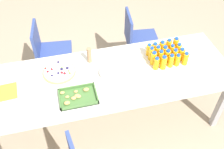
% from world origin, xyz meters
% --- Properties ---
extents(ground_plane, '(12.00, 12.00, 0.00)m').
position_xyz_m(ground_plane, '(0.00, 0.00, 0.00)').
color(ground_plane, tan).
extents(party_table, '(2.40, 0.82, 0.72)m').
position_xyz_m(party_table, '(0.00, 0.00, 0.66)').
color(party_table, silver).
rests_on(party_table, ground_plane).
extents(chair_near_right, '(0.44, 0.44, 0.83)m').
position_xyz_m(chair_near_right, '(0.55, -0.80, 0.50)').
color(chair_near_right, '#33478C').
rests_on(chair_near_right, ground_plane).
extents(chair_near_left, '(0.44, 0.44, 0.83)m').
position_xyz_m(chair_near_left, '(-0.55, -0.78, 0.50)').
color(chair_near_left, '#33478C').
rests_on(chair_near_left, ground_plane).
extents(juice_bottle_0, '(0.06, 0.06, 0.15)m').
position_xyz_m(juice_bottle_0, '(-0.76, -0.21, 0.79)').
color(juice_bottle_0, '#F9AB14').
rests_on(juice_bottle_0, party_table).
extents(juice_bottle_1, '(0.06, 0.06, 0.15)m').
position_xyz_m(juice_bottle_1, '(-0.68, -0.21, 0.79)').
color(juice_bottle_1, '#F8AB14').
rests_on(juice_bottle_1, party_table).
extents(juice_bottle_2, '(0.06, 0.06, 0.14)m').
position_xyz_m(juice_bottle_2, '(-0.61, -0.20, 0.79)').
color(juice_bottle_2, '#F9AD14').
rests_on(juice_bottle_2, party_table).
extents(juice_bottle_3, '(0.06, 0.06, 0.13)m').
position_xyz_m(juice_bottle_3, '(-0.53, -0.20, 0.79)').
color(juice_bottle_3, '#F8AB14').
rests_on(juice_bottle_3, party_table).
extents(juice_bottle_4, '(0.05, 0.05, 0.13)m').
position_xyz_m(juice_bottle_4, '(-0.47, -0.20, 0.79)').
color(juice_bottle_4, '#F8AB14').
rests_on(juice_bottle_4, party_table).
extents(juice_bottle_5, '(0.05, 0.05, 0.13)m').
position_xyz_m(juice_bottle_5, '(-0.76, -0.14, 0.79)').
color(juice_bottle_5, '#F9AD14').
rests_on(juice_bottle_5, party_table).
extents(juice_bottle_6, '(0.05, 0.05, 0.13)m').
position_xyz_m(juice_bottle_6, '(-0.69, -0.13, 0.79)').
color(juice_bottle_6, '#FAAD14').
rests_on(juice_bottle_6, party_table).
extents(juice_bottle_7, '(0.06, 0.06, 0.13)m').
position_xyz_m(juice_bottle_7, '(-0.61, -0.13, 0.79)').
color(juice_bottle_7, '#F9AE14').
rests_on(juice_bottle_7, party_table).
extents(juice_bottle_8, '(0.06, 0.06, 0.15)m').
position_xyz_m(juice_bottle_8, '(-0.53, -0.13, 0.79)').
color(juice_bottle_8, '#FAAD14').
rests_on(juice_bottle_8, party_table).
extents(juice_bottle_9, '(0.05, 0.05, 0.15)m').
position_xyz_m(juice_bottle_9, '(-0.46, -0.13, 0.79)').
color(juice_bottle_9, '#F9AB14').
rests_on(juice_bottle_9, party_table).
extents(juice_bottle_10, '(0.06, 0.06, 0.14)m').
position_xyz_m(juice_bottle_10, '(-0.75, -0.05, 0.79)').
color(juice_bottle_10, '#F9AF14').
rests_on(juice_bottle_10, party_table).
extents(juice_bottle_11, '(0.06, 0.06, 0.14)m').
position_xyz_m(juice_bottle_11, '(-0.68, -0.05, 0.79)').
color(juice_bottle_11, '#FBAE14').
rests_on(juice_bottle_11, party_table).
extents(juice_bottle_12, '(0.06, 0.06, 0.15)m').
position_xyz_m(juice_bottle_12, '(-0.61, -0.05, 0.79)').
color(juice_bottle_12, '#F9AC14').
rests_on(juice_bottle_12, party_table).
extents(juice_bottle_13, '(0.05, 0.05, 0.15)m').
position_xyz_m(juice_bottle_13, '(-0.54, -0.06, 0.79)').
color(juice_bottle_13, '#F8AB14').
rests_on(juice_bottle_13, party_table).
extents(juice_bottle_14, '(0.06, 0.06, 0.15)m').
position_xyz_m(juice_bottle_14, '(-0.46, -0.06, 0.79)').
color(juice_bottle_14, '#FAAE14').
rests_on(juice_bottle_14, party_table).
extents(juice_bottle_15, '(0.05, 0.05, 0.14)m').
position_xyz_m(juice_bottle_15, '(-0.77, 0.02, 0.79)').
color(juice_bottle_15, '#FAAC14').
rests_on(juice_bottle_15, party_table).
extents(juice_bottle_16, '(0.05, 0.05, 0.13)m').
position_xyz_m(juice_bottle_16, '(-0.68, 0.01, 0.79)').
color(juice_bottle_16, '#FAAB14').
rests_on(juice_bottle_16, party_table).
extents(juice_bottle_17, '(0.05, 0.05, 0.14)m').
position_xyz_m(juice_bottle_17, '(-0.62, 0.01, 0.79)').
color(juice_bottle_17, '#F9AC14').
rests_on(juice_bottle_17, party_table).
extents(juice_bottle_18, '(0.06, 0.06, 0.15)m').
position_xyz_m(juice_bottle_18, '(-0.54, 0.02, 0.79)').
color(juice_bottle_18, '#FAAC14').
rests_on(juice_bottle_18, party_table).
extents(juice_bottle_19, '(0.05, 0.05, 0.14)m').
position_xyz_m(juice_bottle_19, '(-0.47, 0.01, 0.79)').
color(juice_bottle_19, '#F9AC14').
rests_on(juice_bottle_19, party_table).
extents(fruit_pizza, '(0.31, 0.31, 0.05)m').
position_xyz_m(fruit_pizza, '(0.45, -0.15, 0.74)').
color(fruit_pizza, tan).
rests_on(fruit_pizza, party_table).
extents(snack_tray, '(0.33, 0.23, 0.04)m').
position_xyz_m(snack_tray, '(0.33, 0.20, 0.74)').
color(snack_tray, '#477238').
rests_on(snack_tray, party_table).
extents(plate_stack, '(0.20, 0.20, 0.04)m').
position_xyz_m(plate_stack, '(-0.02, -0.01, 0.74)').
color(plate_stack, silver).
rests_on(plate_stack, party_table).
extents(napkin_stack, '(0.15, 0.15, 0.01)m').
position_xyz_m(napkin_stack, '(-0.23, 0.15, 0.73)').
color(napkin_stack, white).
rests_on(napkin_stack, party_table).
extents(cardboard_tube, '(0.04, 0.04, 0.17)m').
position_xyz_m(cardboard_tube, '(0.14, -0.24, 0.81)').
color(cardboard_tube, '#9E7A56').
rests_on(cardboard_tube, party_table).
extents(paper_folder, '(0.27, 0.22, 0.01)m').
position_xyz_m(paper_folder, '(0.97, -0.01, 0.73)').
color(paper_folder, yellow).
rests_on(paper_folder, party_table).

